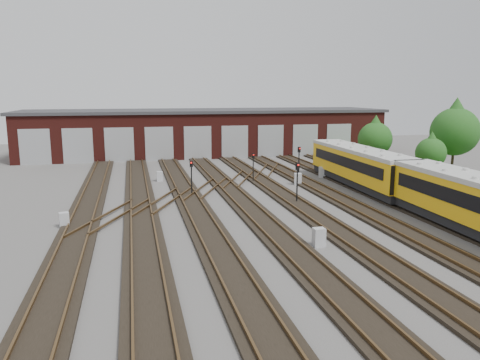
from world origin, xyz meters
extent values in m
plane|color=#464441|center=(0.00, 0.00, 0.00)|extent=(120.00, 120.00, 0.00)
cube|color=black|center=(-14.00, 0.00, 0.09)|extent=(2.40, 70.00, 0.18)
cube|color=brown|center=(-14.72, 0.00, 0.26)|extent=(0.10, 70.00, 0.15)
cube|color=brown|center=(-13.28, 0.00, 0.26)|extent=(0.10, 70.00, 0.15)
cube|color=black|center=(-10.00, 0.00, 0.09)|extent=(2.40, 70.00, 0.18)
cube|color=brown|center=(-10.72, 0.00, 0.26)|extent=(0.10, 70.00, 0.15)
cube|color=brown|center=(-9.28, 0.00, 0.26)|extent=(0.10, 70.00, 0.15)
cube|color=black|center=(-6.00, 0.00, 0.09)|extent=(2.40, 70.00, 0.18)
cube|color=brown|center=(-6.72, 0.00, 0.26)|extent=(0.10, 70.00, 0.15)
cube|color=brown|center=(-5.28, 0.00, 0.26)|extent=(0.10, 70.00, 0.15)
cube|color=black|center=(-2.00, 0.00, 0.09)|extent=(2.40, 70.00, 0.18)
cube|color=brown|center=(-2.72, 0.00, 0.26)|extent=(0.10, 70.00, 0.15)
cube|color=brown|center=(-1.28, 0.00, 0.26)|extent=(0.10, 70.00, 0.15)
cube|color=black|center=(2.00, 0.00, 0.09)|extent=(2.40, 70.00, 0.18)
cube|color=brown|center=(1.28, 0.00, 0.26)|extent=(0.10, 70.00, 0.15)
cube|color=brown|center=(2.72, 0.00, 0.26)|extent=(0.10, 70.00, 0.15)
cube|color=black|center=(6.00, 0.00, 0.09)|extent=(2.40, 70.00, 0.18)
cube|color=brown|center=(5.28, 0.00, 0.26)|extent=(0.10, 70.00, 0.15)
cube|color=brown|center=(6.72, 0.00, 0.26)|extent=(0.10, 70.00, 0.15)
cube|color=black|center=(10.00, 0.00, 0.09)|extent=(2.40, 70.00, 0.18)
cube|color=brown|center=(9.28, 0.00, 0.26)|extent=(0.10, 70.00, 0.15)
cube|color=brown|center=(10.72, 0.00, 0.26)|extent=(0.10, 70.00, 0.15)
cube|color=brown|center=(-8.00, 10.00, 0.26)|extent=(5.40, 9.62, 0.15)
cube|color=brown|center=(-4.00, 14.00, 0.26)|extent=(5.40, 9.62, 0.15)
cube|color=brown|center=(0.00, 18.00, 0.26)|extent=(5.40, 9.62, 0.15)
cube|color=brown|center=(-12.00, 6.00, 0.26)|extent=(5.40, 9.62, 0.15)
cube|color=brown|center=(4.00, 22.00, 0.26)|extent=(5.40, 9.62, 0.15)
cube|color=#4A1612|center=(0.00, 40.00, 3.00)|extent=(50.00, 12.00, 6.00)
cube|color=#323234|center=(0.00, 40.00, 6.15)|extent=(51.00, 12.50, 0.40)
cube|color=#9DA0A2|center=(-22.00, 33.98, 2.20)|extent=(3.60, 0.12, 4.40)
cube|color=#9DA0A2|center=(-17.00, 33.98, 2.20)|extent=(3.60, 0.12, 4.40)
cube|color=#9DA0A2|center=(-12.00, 33.98, 2.20)|extent=(3.60, 0.12, 4.40)
cube|color=#9DA0A2|center=(-7.00, 33.98, 2.20)|extent=(3.60, 0.12, 4.40)
cube|color=#9DA0A2|center=(-2.00, 33.98, 2.20)|extent=(3.60, 0.12, 4.40)
cube|color=#9DA0A2|center=(3.00, 33.98, 2.20)|extent=(3.60, 0.12, 4.40)
cube|color=#9DA0A2|center=(8.00, 33.98, 2.20)|extent=(3.60, 0.12, 4.40)
cube|color=#9DA0A2|center=(13.00, 33.98, 2.20)|extent=(3.60, 0.12, 4.40)
cube|color=#9DA0A2|center=(18.00, 33.98, 2.20)|extent=(3.60, 0.12, 4.40)
cube|color=#284A18|center=(19.00, 10.00, 0.03)|extent=(8.00, 55.00, 0.05)
cube|color=black|center=(8.56, -3.65, 2.46)|extent=(0.41, 14.38, 0.93)
cube|color=black|center=(10.00, 12.31, 0.66)|extent=(2.90, 16.40, 0.65)
cube|color=#E5B50C|center=(10.00, 12.31, 2.18)|extent=(3.23, 16.41, 2.40)
cube|color=#BCBCB7|center=(10.00, 12.31, 3.55)|extent=(3.34, 16.41, 0.33)
cube|color=black|center=(8.56, 12.35, 2.46)|extent=(0.41, 14.38, 0.93)
cube|color=black|center=(11.44, 12.28, 2.46)|extent=(0.41, 14.38, 0.93)
cylinder|color=black|center=(-5.64, 12.01, 1.27)|extent=(0.11, 0.11, 2.54)
cube|color=black|center=(-5.64, 12.01, 2.80)|extent=(0.29, 0.20, 0.53)
sphere|color=#FF140E|center=(-5.64, 11.91, 2.91)|extent=(0.13, 0.13, 0.13)
cylinder|color=black|center=(1.06, 16.87, 1.21)|extent=(0.10, 0.10, 2.42)
cube|color=black|center=(1.06, 16.87, 2.66)|extent=(0.25, 0.16, 0.48)
sphere|color=#FF140E|center=(1.06, 16.78, 2.76)|extent=(0.12, 0.12, 0.12)
cylinder|color=black|center=(5.98, 17.37, 1.40)|extent=(0.11, 0.11, 2.79)
cube|color=black|center=(5.98, 17.37, 3.07)|extent=(0.32, 0.26, 0.55)
sphere|color=#FF140E|center=(5.98, 17.26, 3.18)|extent=(0.13, 0.13, 0.13)
cylinder|color=black|center=(2.23, 7.53, 1.36)|extent=(0.11, 0.11, 2.72)
cube|color=black|center=(2.23, 7.53, 3.00)|extent=(0.32, 0.23, 0.57)
sphere|color=#FF140E|center=(2.23, 7.42, 3.12)|extent=(0.14, 0.14, 0.14)
cube|color=#B7B9BC|center=(-15.00, 4.54, 0.50)|extent=(0.70, 0.63, 1.00)
cube|color=#B7B9BC|center=(-7.87, 19.61, 0.49)|extent=(0.59, 0.49, 0.98)
cube|color=#B7B9BC|center=(-0.22, -2.93, 0.55)|extent=(0.67, 0.56, 1.10)
cube|color=#B7B9BC|center=(8.77, 17.91, 0.57)|extent=(0.83, 0.76, 1.14)
cube|color=#B7B9BC|center=(4.93, 14.70, 0.56)|extent=(0.80, 0.71, 1.13)
cylinder|color=#2F2215|center=(16.22, 20.70, 0.98)|extent=(0.26, 0.26, 1.95)
sphere|color=#194814|center=(16.22, 20.70, 3.58)|extent=(3.79, 3.79, 3.79)
cone|color=#194814|center=(16.22, 20.70, 4.93)|extent=(3.25, 3.25, 2.71)
cylinder|color=#2F2215|center=(18.49, 13.68, 0.77)|extent=(0.25, 0.25, 1.54)
sphere|color=#194814|center=(18.49, 13.68, 2.83)|extent=(3.00, 3.00, 3.00)
cone|color=#194814|center=(18.49, 13.68, 3.90)|extent=(2.57, 2.57, 2.14)
cylinder|color=#2F2215|center=(22.50, 15.58, 1.28)|extent=(0.27, 0.27, 2.57)
sphere|color=#194814|center=(22.50, 15.58, 4.71)|extent=(4.99, 4.99, 4.99)
cone|color=#194814|center=(22.50, 15.58, 6.49)|extent=(4.28, 4.28, 3.57)
sphere|color=#194814|center=(19.54, 20.52, 0.67)|extent=(1.34, 1.34, 1.34)
sphere|color=#194814|center=(18.00, 35.00, 0.57)|extent=(1.14, 1.14, 1.14)
camera|label=1|loc=(-10.47, -26.96, 8.73)|focal=35.00mm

